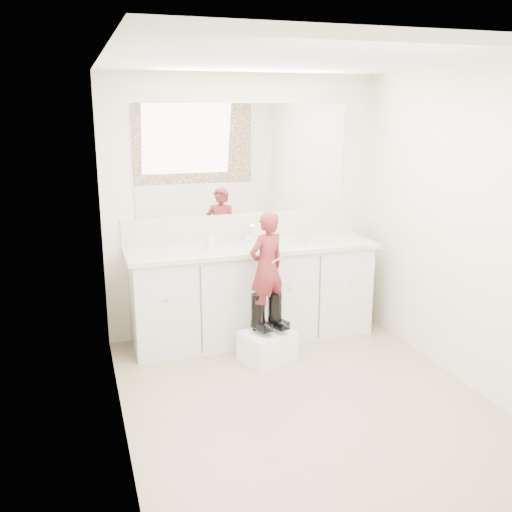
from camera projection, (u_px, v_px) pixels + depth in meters
name	position (u px, v px, depth m)	size (l,w,h in m)	color
floor	(302.00, 398.00, 4.25)	(3.00, 3.00, 0.00)	#846F57
ceiling	(310.00, 59.00, 3.65)	(3.00, 3.00, 0.00)	white
wall_back	(244.00, 207.00, 5.33)	(2.60, 2.60, 0.00)	beige
wall_front	(435.00, 313.00, 2.57)	(2.60, 2.60, 0.00)	beige
wall_left	(114.00, 256.00, 3.57)	(3.00, 3.00, 0.00)	beige
wall_right	(464.00, 230.00, 4.34)	(3.00, 3.00, 0.00)	beige
vanity_cabinet	(253.00, 294.00, 5.28)	(2.20, 0.55, 0.85)	silver
countertop	(253.00, 248.00, 5.15)	(2.28, 0.58, 0.04)	beige
backsplash	(244.00, 227.00, 5.37)	(2.28, 0.03, 0.25)	beige
mirror	(244.00, 160.00, 5.21)	(2.00, 0.02, 1.00)	white
dot_panel	(442.00, 214.00, 2.47)	(2.00, 0.01, 1.20)	#472819
faucet	(248.00, 237.00, 5.28)	(0.08, 0.08, 0.10)	silver
cup	(303.00, 237.00, 5.28)	(0.10, 0.10, 0.10)	beige
soap_bottle	(211.00, 237.00, 5.07)	(0.08, 0.08, 0.18)	silver
step_stool	(267.00, 346.00, 4.86)	(0.41, 0.34, 0.26)	white
boot_left	(258.00, 313.00, 4.78)	(0.12, 0.23, 0.34)	black
boot_right	(275.00, 311.00, 4.82)	(0.12, 0.23, 0.34)	black
toddler	(267.00, 267.00, 4.70)	(0.34, 0.22, 0.93)	#B63841
toothbrush	(278.00, 259.00, 4.63)	(0.01, 0.01, 0.14)	pink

